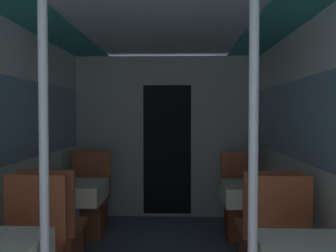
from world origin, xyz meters
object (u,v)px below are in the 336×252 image
(dining_table_right_1, at_px, (253,196))
(chair_right_far_1, at_px, (243,211))
(chair_right_near_1, at_px, (267,247))
(chair_left_far_1, at_px, (88,210))
(support_pole_left_0, at_px, (44,173))
(support_pole_right_0, at_px, (253,174))
(chair_left_near_1, at_px, (55,245))
(dining_table_left_1, at_px, (74,195))

(dining_table_right_1, distance_m, chair_right_far_1, 0.64)
(dining_table_right_1, distance_m, chair_right_near_1, 0.64)
(chair_left_far_1, relative_size, chair_right_near_1, 1.00)
(chair_right_far_1, bearing_deg, dining_table_right_1, 90.00)
(support_pole_left_0, bearing_deg, support_pole_right_0, 0.00)
(chair_right_near_1, relative_size, chair_right_far_1, 1.00)
(dining_table_right_1, xyz_separation_m, chair_right_near_1, (0.00, -0.57, -0.29))
(support_pole_left_0, distance_m, support_pole_right_0, 1.08)
(chair_right_far_1, bearing_deg, support_pole_right_0, 81.53)
(dining_table_right_1, height_order, chair_right_far_1, chair_right_far_1)
(chair_left_far_1, distance_m, dining_table_right_1, 1.88)
(chair_right_near_1, bearing_deg, chair_left_far_1, 147.09)
(chair_left_near_1, xyz_separation_m, chair_right_near_1, (1.76, 0.00, 0.00))
(dining_table_left_1, bearing_deg, support_pole_left_0, -78.78)
(chair_left_far_1, bearing_deg, support_pole_left_0, 98.47)
(chair_left_near_1, relative_size, chair_right_far_1, 1.00)
(dining_table_left_1, bearing_deg, support_pole_right_0, -50.50)
(chair_left_far_1, height_order, dining_table_right_1, chair_left_far_1)
(chair_left_far_1, relative_size, chair_right_far_1, 1.00)
(chair_left_near_1, relative_size, chair_left_far_1, 1.00)
(chair_left_far_1, xyz_separation_m, support_pole_right_0, (1.42, -2.29, 0.79))
(chair_left_far_1, distance_m, support_pole_right_0, 2.81)
(support_pole_right_0, height_order, dining_table_right_1, support_pole_right_0)
(dining_table_right_1, relative_size, chair_right_near_1, 0.75)
(chair_left_far_1, bearing_deg, dining_table_left_1, 90.00)
(chair_left_far_1, height_order, chair_right_near_1, same)
(chair_left_far_1, bearing_deg, chair_right_far_1, -180.00)
(chair_right_near_1, xyz_separation_m, chair_right_far_1, (0.00, 1.14, 0.00))
(dining_table_left_1, distance_m, chair_left_far_1, 0.64)
(chair_left_near_1, height_order, chair_right_near_1, same)
(chair_left_far_1, height_order, chair_right_far_1, same)
(support_pole_left_0, xyz_separation_m, chair_left_far_1, (-0.34, 2.29, -0.79))
(chair_left_near_1, xyz_separation_m, support_pole_right_0, (1.42, -1.15, 0.79))
(dining_table_left_1, bearing_deg, chair_left_near_1, -90.00)
(chair_right_near_1, bearing_deg, chair_left_near_1, 180.00)
(support_pole_right_0, xyz_separation_m, chair_right_near_1, (0.34, 1.15, -0.79))
(chair_right_near_1, bearing_deg, chair_right_far_1, 90.00)
(support_pole_left_0, distance_m, dining_table_right_1, 2.29)
(chair_left_near_1, distance_m, support_pole_right_0, 1.99)
(dining_table_right_1, bearing_deg, chair_left_near_1, -162.07)
(chair_left_far_1, height_order, support_pole_right_0, support_pole_right_0)
(dining_table_right_1, bearing_deg, support_pole_right_0, -101.22)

